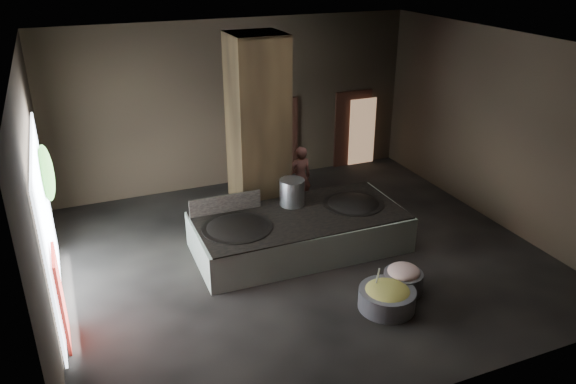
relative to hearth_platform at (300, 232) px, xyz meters
name	(u,v)px	position (x,y,z in m)	size (l,w,h in m)	color
floor	(302,256)	(-0.06, -0.30, -0.45)	(10.00, 9.00, 0.10)	black
ceiling	(305,43)	(-0.06, -0.30, 4.15)	(10.00, 9.00, 0.10)	black
back_wall	(235,104)	(-0.06, 4.25, 1.85)	(10.00, 0.10, 4.50)	black
front_wall	(441,269)	(-0.06, -4.85, 1.85)	(10.00, 0.10, 4.50)	black
left_wall	(35,198)	(-5.11, -0.30, 1.85)	(0.10, 9.00, 4.50)	black
right_wall	(500,129)	(4.99, -0.30, 1.85)	(0.10, 9.00, 4.50)	black
pillar	(258,133)	(-0.36, 1.60, 1.85)	(1.20, 1.20, 4.50)	black
hearth_platform	(300,232)	(0.00, 0.00, 0.00)	(4.61, 2.20, 0.80)	silver
platform_cap	(300,215)	(0.00, 0.00, 0.41)	(4.51, 2.16, 0.03)	black
wok_left	(237,231)	(-1.45, -0.05, 0.35)	(1.45, 1.45, 0.40)	black
wok_left_rim	(237,228)	(-1.45, -0.05, 0.42)	(1.48, 1.48, 0.05)	black
wok_right	(353,207)	(1.35, 0.05, 0.35)	(1.35, 1.35, 0.38)	black
wok_right_rim	(353,204)	(1.35, 0.05, 0.42)	(1.38, 1.38, 0.05)	black
stock_pot	(292,192)	(0.05, 0.55, 0.73)	(0.56, 0.56, 0.60)	silver
splash_guard	(225,204)	(-1.45, 0.75, 0.63)	(1.60, 0.06, 0.40)	black
cook	(300,177)	(0.89, 2.02, 0.41)	(0.59, 0.38, 1.62)	#8B5047
veg_basin	(387,299)	(0.60, -2.68, -0.21)	(1.06, 1.06, 0.39)	gray
veg_fill	(387,292)	(0.60, -2.68, -0.05)	(0.87, 0.87, 0.27)	#8BB356
ladle	(377,280)	(0.45, -2.53, 0.15)	(0.03, 0.03, 0.84)	silver
meat_basin	(403,282)	(1.18, -2.33, -0.19)	(0.76, 0.76, 0.42)	gray
meat_fill	(404,271)	(1.18, -2.33, 0.05)	(0.63, 0.63, 0.24)	tan
doorway_near	(278,140)	(1.14, 4.15, 0.70)	(1.18, 0.08, 2.38)	black
doorway_near_glow	(277,139)	(1.18, 4.33, 0.65)	(0.84, 0.04, 2.00)	#8C6647
doorway_far	(352,130)	(3.54, 4.15, 0.70)	(1.18, 0.08, 2.38)	black
doorway_far_glow	(362,132)	(3.81, 4.02, 0.65)	(0.85, 0.04, 2.02)	#8C6647
left_opening	(47,226)	(-5.01, -0.10, 1.20)	(0.04, 4.20, 3.10)	white
pavilion_sliver	(61,299)	(-4.94, -1.40, 0.45)	(0.05, 0.90, 1.70)	maroon
tree_silhouette	(46,173)	(-4.91, 1.00, 1.80)	(0.28, 1.10, 1.10)	#194714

